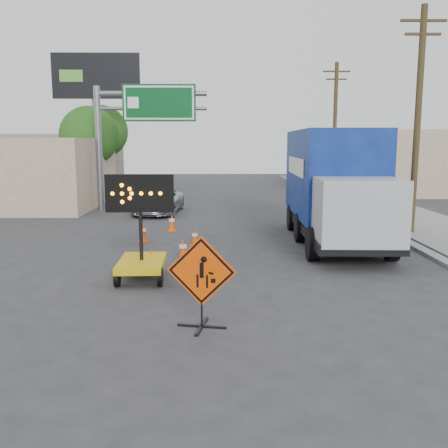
{
  "coord_description": "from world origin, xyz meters",
  "views": [
    {
      "loc": [
        -0.01,
        -10.04,
        3.79
      ],
      "look_at": [
        0.19,
        2.42,
        1.74
      ],
      "focal_mm": 40.0,
      "sensor_mm": 36.0,
      "label": 1
    }
  ],
  "objects_px": {
    "pickup_truck": "(158,201)",
    "box_truck": "(334,192)",
    "construction_sign": "(201,280)",
    "arrow_board": "(142,256)"
  },
  "relations": [
    {
      "from": "pickup_truck",
      "to": "box_truck",
      "type": "height_order",
      "value": "box_truck"
    },
    {
      "from": "pickup_truck",
      "to": "construction_sign",
      "type": "bearing_deg",
      "value": -75.73
    },
    {
      "from": "pickup_truck",
      "to": "box_truck",
      "type": "distance_m",
      "value": 11.01
    },
    {
      "from": "construction_sign",
      "to": "arrow_board",
      "type": "relative_size",
      "value": 0.66
    },
    {
      "from": "construction_sign",
      "to": "box_truck",
      "type": "xyz_separation_m",
      "value": [
        4.76,
        8.84,
        0.91
      ]
    },
    {
      "from": "pickup_truck",
      "to": "arrow_board",
      "type": "bearing_deg",
      "value": -80.73
    },
    {
      "from": "arrow_board",
      "to": "construction_sign",
      "type": "bearing_deg",
      "value": -65.81
    },
    {
      "from": "construction_sign",
      "to": "box_truck",
      "type": "distance_m",
      "value": 10.08
    },
    {
      "from": "box_truck",
      "to": "construction_sign",
      "type": "bearing_deg",
      "value": -116.39
    },
    {
      "from": "arrow_board",
      "to": "box_truck",
      "type": "height_order",
      "value": "box_truck"
    }
  ]
}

